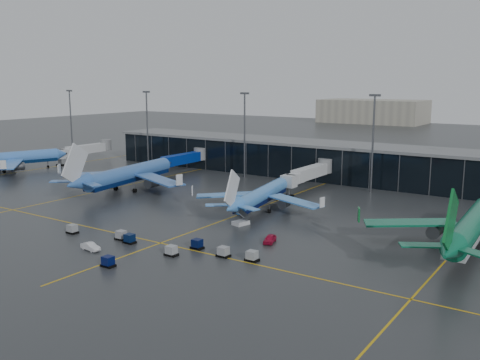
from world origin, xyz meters
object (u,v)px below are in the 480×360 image
Objects in this scene: airliner_klm_near at (262,186)px; baggage_carts at (157,246)px; service_van_white at (90,247)px; airliner_klm_west at (7,151)px; airliner_aer_lingus at (473,212)px; mobile_airstair at (241,221)px; airliner_arkefly at (129,164)px; service_van_red at (270,239)px.

baggage_carts is at bearing -100.18° from airliner_klm_near.
baggage_carts is 11.50m from service_van_white.
airliner_aer_lingus is (140.94, -3.20, 0.05)m from airliner_klm_west.
airliner_klm_west is 10.49× the size of service_van_white.
airliner_arkefly is at bearing 177.52° from mobile_airstair.
airliner_aer_lingus is 10.57× the size of service_van_white.
service_van_white is at bearing -113.08° from airliner_klm_near.
mobile_airstair is 30.88m from service_van_white.
airliner_klm_west is 96.01m from service_van_white.
airliner_aer_lingus reaches higher than baggage_carts.
baggage_carts is 9.37× the size of service_van_red.
airliner_klm_near is at bearing 19.79° from airliner_klm_west.
airliner_klm_west is at bearing 70.49° from service_van_white.
service_van_white is at bearing -60.89° from airliner_arkefly.
airliner_arkefly reaches higher than mobile_airstair.
mobile_airstair is (98.98, -12.12, -5.84)m from airliner_klm_west.
service_van_white is (-9.00, -41.46, -4.88)m from airliner_klm_near.
service_van_white is at bearing -99.67° from mobile_airstair.
airliner_aer_lingus is (86.39, -3.79, -0.31)m from airliner_arkefly.
service_van_red is at bearing 46.00° from baggage_carts.
service_van_red is 31.49m from service_van_white.
airliner_klm_west is 95.85m from airliner_klm_near.
airliner_arkefly reaches higher than airliner_aer_lingus.
airliner_arkefly is 1.26× the size of airliner_klm_near.
service_van_red is at bearing -154.22° from airliner_aer_lingus.
airliner_klm_near reaches higher than service_van_red.
baggage_carts is at bearing -149.16° from service_van_red.
airliner_aer_lingus is at bearing -11.55° from airliner_arkefly.
airliner_arkefly reaches higher than airliner_klm_west.
airliner_klm_near is 9.97× the size of mobile_airstair.
airliner_aer_lingus is at bearing -49.90° from service_van_white.
mobile_airstair is at bearing -87.30° from airliner_klm_near.
airliner_klm_near is at bearing -6.75° from service_van_white.
airliner_klm_west is 99.89m from mobile_airstair.
mobile_airstair is 13.38m from service_van_red.
service_van_red is 1.03× the size of service_van_white.
airliner_aer_lingus is 43.30m from mobile_airstair.
mobile_airstair reaches higher than service_van_red.
mobile_airstair is at bearing 12.24° from airliner_klm_west.
service_van_white is at bearing -147.44° from airliner_aer_lingus.
baggage_carts is at bearing -83.72° from mobile_airstair.
service_van_red is at bearing -19.50° from mobile_airstair.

